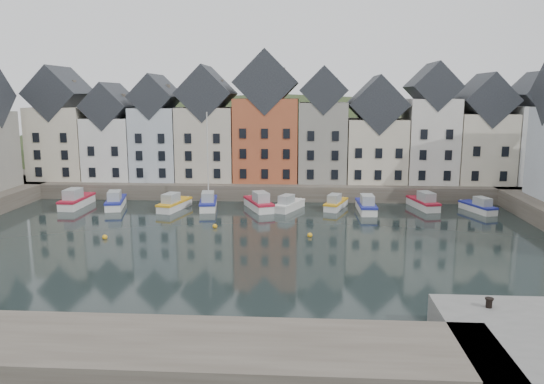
{
  "coord_description": "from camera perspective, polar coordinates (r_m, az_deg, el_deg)",
  "views": [
    {
      "loc": [
        5.45,
        -45.89,
        13.88
      ],
      "look_at": [
        2.18,
        6.0,
        4.27
      ],
      "focal_mm": 35.0,
      "sensor_mm": 36.0,
      "label": 1
    }
  ],
  "objects": [
    {
      "name": "ground",
      "position": [
        48.25,
        -3.05,
        -6.27
      ],
      "size": [
        260.0,
        260.0,
        0.0
      ],
      "primitive_type": "plane",
      "color": "black",
      "rests_on": "ground"
    },
    {
      "name": "far_quay",
      "position": [
        77.17,
        -0.5,
        0.86
      ],
      "size": [
        90.0,
        16.0,
        2.0
      ],
      "primitive_type": "cube",
      "color": "#4C443A",
      "rests_on": "ground"
    },
    {
      "name": "hillside",
      "position": [
        106.89,
        0.53,
        -6.87
      ],
      "size": [
        153.6,
        70.4,
        64.0
      ],
      "color": "#25361B",
      "rests_on": "ground"
    },
    {
      "name": "far_terrace",
      "position": [
        74.1,
        1.87,
        6.59
      ],
      "size": [
        72.37,
        8.16,
        17.78
      ],
      "color": "beige",
      "rests_on": "far_quay"
    },
    {
      "name": "mooring_buoys",
      "position": [
        53.87,
        -6.64,
        -4.37
      ],
      "size": [
        20.5,
        5.5,
        0.5
      ],
      "color": "gold",
      "rests_on": "ground"
    },
    {
      "name": "boat_a",
      "position": [
        70.71,
        -20.32,
        -0.87
      ],
      "size": [
        2.14,
        6.86,
        2.63
      ],
      "rotation": [
        0.0,
        0.0,
        -0.0
      ],
      "color": "silver",
      "rests_on": "ground"
    },
    {
      "name": "boat_b",
      "position": [
        68.62,
        -16.48,
        -1.02
      ],
      "size": [
        3.31,
        6.61,
        2.43
      ],
      "rotation": [
        0.0,
        0.0,
        0.22
      ],
      "color": "silver",
      "rests_on": "ground"
    },
    {
      "name": "boat_c",
      "position": [
        65.75,
        -10.52,
        -1.28
      ],
      "size": [
        3.27,
        6.38,
        2.34
      ],
      "rotation": [
        0.0,
        0.0,
        -0.24
      ],
      "color": "silver",
      "rests_on": "ground"
    },
    {
      "name": "boat_d",
      "position": [
        65.77,
        -6.86,
        -1.1
      ],
      "size": [
        2.75,
        6.47,
        11.99
      ],
      "rotation": [
        0.0,
        0.0,
        0.13
      ],
      "color": "silver",
      "rests_on": "ground"
    },
    {
      "name": "boat_e",
      "position": [
        64.76,
        -1.41,
        -1.24
      ],
      "size": [
        4.36,
        6.81,
        2.51
      ],
      "rotation": [
        0.0,
        0.0,
        0.39
      ],
      "color": "silver",
      "rests_on": "ground"
    },
    {
      "name": "boat_f",
      "position": [
        64.5,
        1.81,
        -1.39
      ],
      "size": [
        3.86,
        5.78,
        2.13
      ],
      "rotation": [
        0.0,
        0.0,
        -0.42
      ],
      "color": "silver",
      "rests_on": "ground"
    },
    {
      "name": "boat_g",
      "position": [
        65.62,
        6.86,
        -1.26
      ],
      "size": [
        3.37,
        5.71,
        2.1
      ],
      "rotation": [
        0.0,
        0.0,
        -0.33
      ],
      "color": "silver",
      "rests_on": "ground"
    },
    {
      "name": "boat_h",
      "position": [
        64.43,
        10.1,
        -1.49
      ],
      "size": [
        2.08,
        6.27,
        2.39
      ],
      "rotation": [
        0.0,
        0.0,
        0.02
      ],
      "color": "silver",
      "rests_on": "ground"
    },
    {
      "name": "boat_i",
      "position": [
        68.0,
        15.97,
        -1.11
      ],
      "size": [
        3.27,
        6.49,
        2.39
      ],
      "rotation": [
        0.0,
        0.0,
        0.23
      ],
      "color": "silver",
      "rests_on": "ground"
    },
    {
      "name": "boat_j",
      "position": [
        68.01,
        21.34,
        -1.51
      ],
      "size": [
        3.4,
        5.66,
        2.08
      ],
      "rotation": [
        0.0,
        0.0,
        0.34
      ],
      "color": "silver",
      "rests_on": "ground"
    },
    {
      "name": "mooring_bollard",
      "position": [
        32.94,
        22.32,
        -10.91
      ],
      "size": [
        0.48,
        0.48,
        0.56
      ],
      "color": "black",
      "rests_on": "near_quay"
    }
  ]
}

